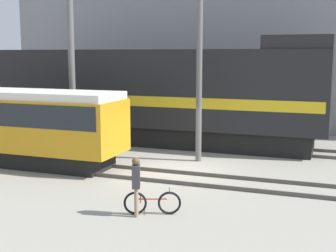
% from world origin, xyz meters
% --- Properties ---
extents(ground_plane, '(120.00, 120.00, 0.00)m').
position_xyz_m(ground_plane, '(0.00, 0.00, 0.00)').
color(ground_plane, '#9E998C').
extents(track_near, '(60.00, 1.51, 0.14)m').
position_xyz_m(track_near, '(0.00, -1.28, 0.07)').
color(track_near, '#47423D').
rests_on(track_near, ground).
extents(track_far, '(60.00, 1.51, 0.14)m').
position_xyz_m(track_far, '(0.00, 4.92, 0.07)').
color(track_far, '#47423D').
rests_on(track_far, ground).
extents(building_backdrop, '(30.50, 6.00, 14.41)m').
position_xyz_m(building_backdrop, '(0.00, 13.37, 7.21)').
color(building_backdrop, gray).
rests_on(building_backdrop, ground).
extents(freight_locomotive, '(17.25, 3.04, 5.39)m').
position_xyz_m(freight_locomotive, '(-2.93, 4.92, 2.52)').
color(freight_locomotive, black).
rests_on(freight_locomotive, ground).
extents(streetcar, '(9.32, 2.54, 3.10)m').
position_xyz_m(streetcar, '(-6.69, -1.28, 1.77)').
color(streetcar, black).
rests_on(streetcar, ground).
extents(bicycle, '(1.57, 0.72, 0.74)m').
position_xyz_m(bicycle, '(1.04, -5.17, 0.34)').
color(bicycle, black).
rests_on(bicycle, ground).
extents(person, '(0.33, 0.42, 1.71)m').
position_xyz_m(person, '(0.67, -5.47, 1.04)').
color(person, '#8C7A5B').
rests_on(person, ground).
extents(utility_pole_left, '(0.30, 0.30, 8.39)m').
position_xyz_m(utility_pole_left, '(-5.87, 1.82, 4.20)').
color(utility_pole_left, '#595959').
rests_on(utility_pole_left, ground).
extents(utility_pole_center, '(0.25, 0.25, 9.67)m').
position_xyz_m(utility_pole_center, '(0.31, 1.82, 4.84)').
color(utility_pole_center, '#595959').
rests_on(utility_pole_center, ground).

